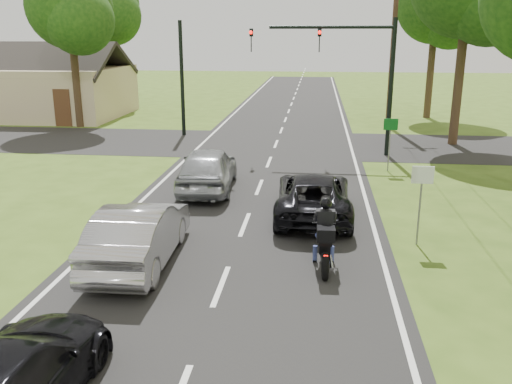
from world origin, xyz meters
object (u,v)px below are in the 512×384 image
(dark_car_behind, at_px, (8,383))
(sign_white, at_px, (422,186))
(traffic_signal, at_px, (349,62))
(silver_suv, at_px, (207,168))
(motorcycle_rider, at_px, (325,241))
(sign_green, at_px, (390,132))
(dark_suv, at_px, (313,195))
(utility_pole_far, at_px, (393,38))
(silver_sedan, at_px, (139,234))

(dark_car_behind, relative_size, sign_white, 2.02)
(dark_car_behind, height_order, traffic_signal, traffic_signal)
(silver_suv, height_order, dark_car_behind, silver_suv)
(motorcycle_rider, bearing_deg, silver_suv, 121.06)
(silver_suv, bearing_deg, sign_white, 141.35)
(motorcycle_rider, bearing_deg, sign_green, 73.07)
(dark_suv, distance_m, sign_white, 3.55)
(motorcycle_rider, height_order, silver_suv, motorcycle_rider)
(utility_pole_far, relative_size, sign_white, 4.71)
(silver_suv, xyz_separation_m, sign_green, (6.68, 3.48, 0.81))
(dark_car_behind, bearing_deg, sign_green, -114.74)
(motorcycle_rider, distance_m, sign_white, 3.14)
(traffic_signal, bearing_deg, utility_pole_far, 70.32)
(utility_pole_far, bearing_deg, motorcycle_rider, -100.76)
(silver_suv, relative_size, traffic_signal, 0.71)
(motorcycle_rider, xyz_separation_m, silver_suv, (-4.04, 6.26, 0.10))
(sign_white, bearing_deg, dark_car_behind, -132.41)
(dark_suv, relative_size, silver_sedan, 1.06)
(sign_white, relative_size, sign_green, 1.00)
(silver_sedan, distance_m, sign_white, 7.18)
(dark_suv, relative_size, utility_pole_far, 0.47)
(traffic_signal, distance_m, utility_pole_far, 8.55)
(silver_suv, distance_m, utility_pole_far, 17.10)
(dark_suv, bearing_deg, utility_pole_far, -104.58)
(silver_suv, xyz_separation_m, traffic_signal, (5.12, 6.50, 3.35))
(utility_pole_far, bearing_deg, traffic_signal, -109.68)
(motorcycle_rider, height_order, silver_sedan, motorcycle_rider)
(motorcycle_rider, bearing_deg, dark_car_behind, -129.23)
(dark_suv, xyz_separation_m, sign_green, (2.94, 5.94, 0.93))
(traffic_signal, bearing_deg, silver_suv, -128.23)
(utility_pole_far, height_order, sign_white, utility_pole_far)
(silver_suv, xyz_separation_m, utility_pole_far, (7.98, 14.50, 4.30))
(sign_green, bearing_deg, silver_suv, -152.48)
(dark_car_behind, distance_m, sign_green, 17.15)
(silver_sedan, relative_size, traffic_signal, 0.70)
(dark_suv, xyz_separation_m, sign_white, (2.74, -2.06, 0.93))
(silver_suv, bearing_deg, traffic_signal, -131.98)
(traffic_signal, distance_m, sign_green, 4.24)
(traffic_signal, relative_size, sign_white, 3.00)
(silver_sedan, bearing_deg, sign_green, -127.13)
(silver_sedan, distance_m, traffic_signal, 14.47)
(silver_sedan, relative_size, sign_white, 2.10)
(dark_suv, bearing_deg, dark_car_behind, 66.04)
(motorcycle_rider, distance_m, dark_suv, 3.82)
(sign_green, bearing_deg, utility_pole_far, 83.27)
(dark_suv, height_order, traffic_signal, traffic_signal)
(motorcycle_rider, bearing_deg, silver_sedan, -179.25)
(dark_suv, height_order, sign_green, sign_green)
(motorcycle_rider, xyz_separation_m, sign_green, (2.64, 9.74, 0.91))
(silver_sedan, relative_size, utility_pole_far, 0.45)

